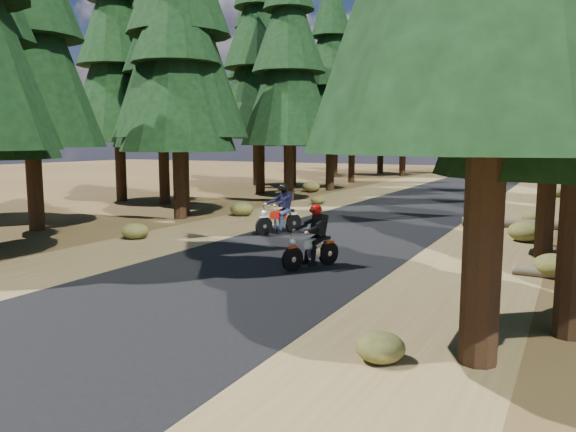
% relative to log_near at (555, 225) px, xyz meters
% --- Properties ---
extents(ground, '(120.00, 120.00, 0.00)m').
position_rel_log_near_xyz_m(ground, '(-6.16, -9.85, -0.16)').
color(ground, '#403117').
rests_on(ground, ground).
extents(road, '(6.00, 100.00, 0.01)m').
position_rel_log_near_xyz_m(road, '(-6.16, -4.85, -0.15)').
color(road, black).
rests_on(road, ground).
extents(shoulder_l, '(3.20, 100.00, 0.01)m').
position_rel_log_near_xyz_m(shoulder_l, '(-10.76, -4.85, -0.16)').
color(shoulder_l, brown).
rests_on(shoulder_l, ground).
extents(shoulder_r, '(3.20, 100.00, 0.01)m').
position_rel_log_near_xyz_m(shoulder_r, '(-1.56, -4.85, -0.16)').
color(shoulder_r, brown).
rests_on(shoulder_r, ground).
extents(pine_forest, '(34.59, 55.08, 16.32)m').
position_rel_log_near_xyz_m(pine_forest, '(-6.17, 11.19, 7.73)').
color(pine_forest, black).
rests_on(pine_forest, ground).
extents(log_near, '(6.17, 1.26, 0.32)m').
position_rel_log_near_xyz_m(log_near, '(0.00, 0.00, 0.00)').
color(log_near, '#4C4233').
rests_on(log_near, ground).
extents(understory_shrubs, '(15.41, 31.06, 0.65)m').
position_rel_log_near_xyz_m(understory_shrubs, '(-5.11, -1.86, 0.12)').
color(understory_shrubs, '#474C1E').
rests_on(understory_shrubs, ground).
extents(rider_lead, '(1.22, 1.81, 1.56)m').
position_rel_log_near_xyz_m(rider_lead, '(-5.02, -9.33, 0.37)').
color(rider_lead, silver).
rests_on(rider_lead, road).
extents(rider_follow, '(1.29, 1.93, 1.67)m').
position_rel_log_near_xyz_m(rider_follow, '(-8.11, -5.23, 0.40)').
color(rider_follow, '#A9160B').
rests_on(rider_follow, road).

